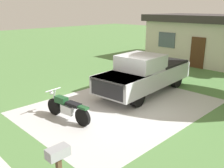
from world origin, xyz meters
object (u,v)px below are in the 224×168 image
Objects in this scene: pickup_truck at (146,73)px; mailbox at (58,160)px; neighbor_house at (215,39)px; motorcycle at (67,108)px.

mailbox is at bearing -65.39° from pickup_truck.
mailbox is 16.61m from neighbor_house.
mailbox reaches higher than motorcycle.
motorcycle is 0.23× the size of neighbor_house.
neighbor_house reaches higher than pickup_truck.
pickup_truck is 0.60× the size of neighbor_house.
pickup_truck is at bearing 90.22° from motorcycle.
neighbor_house is (-0.70, 13.71, 1.32)m from motorcycle.
neighbor_house is at bearing 92.94° from motorcycle.
pickup_truck is at bearing -85.67° from neighbor_house.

